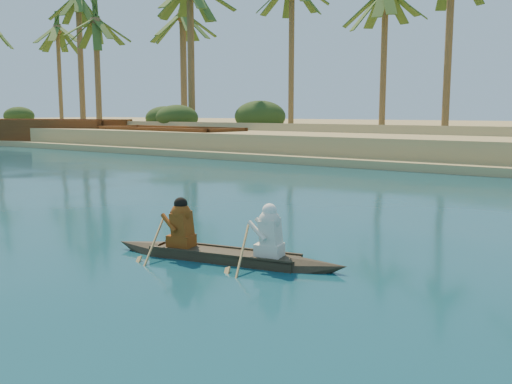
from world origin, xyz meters
The scene contains 6 objects.
sandy_embankment centered at (0.00, 46.89, 0.53)m, with size 150.00×51.00×1.50m.
palm_grove centered at (0.00, 35.00, 8.00)m, with size 110.00×14.00×16.00m, color #2D521D, non-canonical shape.
shrub_cluster centered at (0.00, 31.50, 1.20)m, with size 100.00×6.00×2.40m, color #283E16, non-canonical shape.
canoe centered at (8.00, 6.41, 0.23)m, with size 4.35×1.43×1.19m.
barge_left centered at (-24.35, 24.79, 0.78)m, with size 14.03×8.61×2.22m.
barge_mid centered at (-12.00, 25.85, 0.62)m, with size 10.86×4.44×1.76m.
Camera 1 is at (13.90, -1.00, 2.53)m, focal length 40.00 mm.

